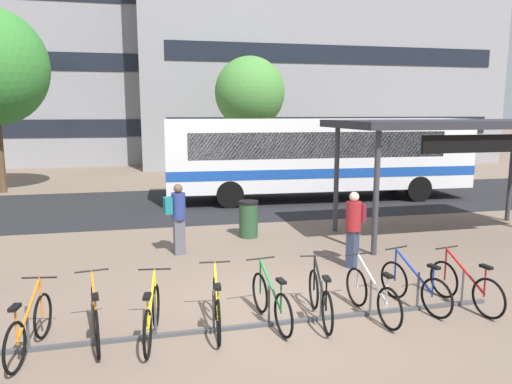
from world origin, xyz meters
name	(u,v)px	position (x,y,z in m)	size (l,w,h in m)	color
ground	(278,311)	(0.00, 0.00, 0.00)	(200.00, 200.00, 0.00)	#7A6656
bus_lane_asphalt	(208,203)	(0.00, 10.33, 0.00)	(80.00, 7.20, 0.01)	#232326
city_bus	(320,155)	(4.51, 10.32, 1.78)	(12.12, 3.09, 3.20)	white
bike_rack	(269,320)	(-0.29, -0.52, 0.10)	(8.20, 0.26, 0.70)	#47474C
parked_bicycle_orange_0	(30,329)	(-3.89, -0.66, 0.38)	(0.52, 1.71, 0.99)	black
parked_bicycle_orange_1	(95,318)	(-3.00, -0.49, 0.38)	(0.52, 1.71, 0.99)	black
parked_bicycle_yellow_2	(152,317)	(-2.16, -0.64, 0.38)	(0.52, 1.72, 0.99)	black
parked_bicycle_yellow_3	(217,307)	(-1.14, -0.48, 0.38)	(0.52, 1.72, 0.99)	black
parked_bicycle_green_4	(271,302)	(-0.23, -0.44, 0.38)	(0.52, 1.71, 0.99)	black
parked_bicycle_black_5	(320,299)	(0.60, -0.49, 0.38)	(0.52, 1.72, 0.99)	black
parked_bicycle_white_6	(372,295)	(1.52, -0.56, 0.38)	(0.52, 1.72, 0.99)	black
parked_bicycle_blue_7	(414,287)	(2.44, -0.34, 0.38)	(0.63, 1.68, 0.99)	black
parked_bicycle_red_8	(465,287)	(3.33, -0.53, 0.38)	(0.53, 1.70, 0.99)	black
transit_shelter	(458,127)	(6.16, 4.02, 3.06)	(6.81, 3.36, 3.25)	#38383D
commuter_teal_pack_0	(177,214)	(-1.51, 3.85, 1.02)	(0.57, 0.40, 1.76)	#565660
commuter_maroon_pack_2	(354,224)	(2.31, 2.04, 1.00)	(0.60, 0.57, 1.73)	#2D3851
trash_bin	(248,219)	(0.52, 5.12, 0.52)	(0.55, 0.55, 1.03)	#284C2D
street_tree_0	(250,93)	(3.11, 17.45, 4.45)	(3.67, 3.67, 6.35)	brown
building_left_wing	(41,44)	(-9.33, 29.45, 8.18)	(19.32, 10.14, 16.35)	gray
building_right_wing	(308,39)	(9.43, 26.92, 8.69)	(24.02, 12.09, 17.38)	gray
building_centre_block	(159,73)	(-1.00, 42.27, 7.34)	(19.70, 12.55, 14.68)	gray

